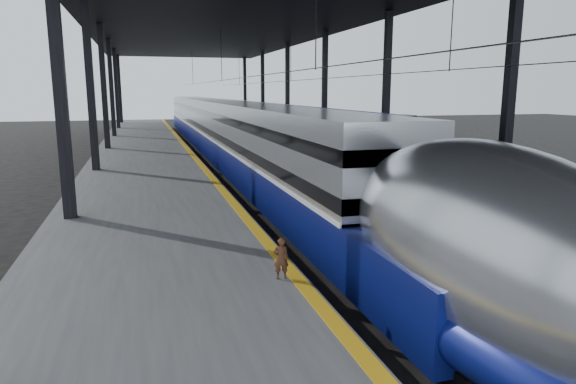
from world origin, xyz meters
name	(u,v)px	position (x,y,z in m)	size (l,w,h in m)	color
ground	(303,289)	(0.00, 0.00, 0.00)	(160.00, 160.00, 0.00)	black
platform	(145,164)	(-3.50, 20.00, 0.50)	(6.00, 80.00, 1.00)	#4C4C4F
yellow_strip	(192,154)	(-0.70, 20.00, 1.00)	(0.30, 80.00, 0.01)	gold
rails	(275,166)	(4.50, 20.00, 0.08)	(6.52, 80.00, 0.16)	slate
canopy	(232,16)	(1.90, 20.00, 9.12)	(18.00, 75.00, 9.47)	black
tgv_train	(226,134)	(2.00, 23.55, 1.91)	(2.86, 65.20, 4.09)	#BABCC1
second_train	(256,122)	(7.00, 36.65, 1.87)	(2.69, 56.05, 3.70)	navy
child	(281,258)	(-1.02, -1.74, 1.43)	(0.31, 0.21, 0.86)	#492818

